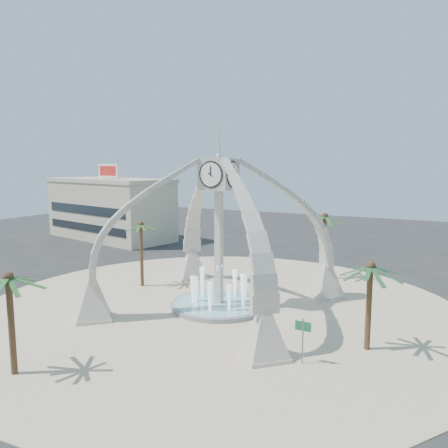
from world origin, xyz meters
The scene contains 10 objects.
ground centered at (0.00, 0.00, 0.00)m, with size 140.00×140.00×0.00m, color #282828.
plaza centered at (0.00, 0.00, 0.03)m, with size 40.00×40.00×0.06m, color #C7B694.
clock_tower centered at (0.00, 0.00, 6.49)m, with size 17.94×17.94×16.30m.
fountain centered at (0.00, 0.00, 0.29)m, with size 8.00×8.00×3.62m.
building_nw centered at (-32.00, 22.00, 4.83)m, with size 23.75×13.73×11.90m.
palm_east centered at (12.43, -2.87, 5.45)m, with size 4.58×4.58×6.26m.
palm_west centered at (-9.67, 2.03, 6.03)m, with size 3.85×3.85×6.80m.
palm_north centered at (5.18, 13.01, 6.51)m, with size 4.96×4.96×7.39m.
palm_south centered at (-4.61, -15.73, 5.59)m, with size 4.52×4.52×6.39m.
street_sign centered at (9.40, -6.80, 2.02)m, with size 1.04×0.09×2.83m.
Camera 1 is at (16.90, -30.74, 11.85)m, focal length 35.00 mm.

